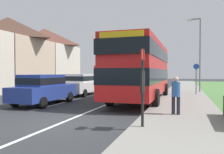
# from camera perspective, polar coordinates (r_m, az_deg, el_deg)

# --- Properties ---
(ground_plane) EXTENTS (120.00, 120.00, 0.00)m
(ground_plane) POSITION_cam_1_polar(r_m,az_deg,el_deg) (8.56, -12.68, -11.28)
(ground_plane) COLOR #2D3033
(lane_marking_centre) EXTENTS (0.14, 60.00, 0.01)m
(lane_marking_centre) POSITION_cam_1_polar(r_m,az_deg,el_deg) (15.87, 2.38, -5.46)
(lane_marking_centre) COLOR silver
(lane_marking_centre) RESTS_ON ground_plane
(pavement_near_side) EXTENTS (3.20, 68.00, 0.12)m
(pavement_near_side) POSITION_cam_1_polar(r_m,az_deg,el_deg) (13.29, 17.73, -6.58)
(pavement_near_side) COLOR gray
(pavement_near_side) RESTS_ON ground_plane
(double_decker_bus) EXTENTS (2.80, 9.97, 3.70)m
(double_decker_bus) POSITION_cam_1_polar(r_m,az_deg,el_deg) (14.60, 7.57, 2.35)
(double_decker_bus) COLOR red
(double_decker_bus) RESTS_ON ground_plane
(parked_car_blue) EXTENTS (1.93, 4.52, 1.72)m
(parked_car_blue) POSITION_cam_1_polar(r_m,az_deg,el_deg) (13.53, -16.97, -2.69)
(parked_car_blue) COLOR navy
(parked_car_blue) RESTS_ON ground_plane
(parked_car_white) EXTENTS (1.99, 4.36, 1.72)m
(parked_car_white) POSITION_cam_1_polar(r_m,az_deg,el_deg) (18.23, -7.85, -1.66)
(parked_car_white) COLOR silver
(parked_car_white) RESTS_ON ground_plane
(pedestrian_at_stop) EXTENTS (0.34, 0.34, 1.67)m
(pedestrian_at_stop) POSITION_cam_1_polar(r_m,az_deg,el_deg) (9.56, 15.92, -4.06)
(pedestrian_at_stop) COLOR #23232D
(pedestrian_at_stop) RESTS_ON ground_plane
(bus_stop_sign) EXTENTS (0.09, 0.52, 2.60)m
(bus_stop_sign) POSITION_cam_1_polar(r_m,az_deg,el_deg) (7.17, 7.79, -1.25)
(bus_stop_sign) COLOR black
(bus_stop_sign) RESTS_ON ground_plane
(cycle_route_sign) EXTENTS (0.44, 0.08, 2.52)m
(cycle_route_sign) POSITION_cam_1_polar(r_m,az_deg,el_deg) (18.82, 20.59, -0.15)
(cycle_route_sign) COLOR slate
(cycle_route_sign) RESTS_ON ground_plane
(street_lamp_mid) EXTENTS (1.14, 0.20, 6.63)m
(street_lamp_mid) POSITION_cam_1_polar(r_m,az_deg,el_deg) (21.48, 21.16, 6.48)
(street_lamp_mid) COLOR slate
(street_lamp_mid) RESTS_ON ground_plane
(house_terrace_far_side) EXTENTS (7.40, 18.96, 7.65)m
(house_terrace_far_side) POSITION_cam_1_polar(r_m,az_deg,el_deg) (26.15, -24.88, 5.42)
(house_terrace_far_side) COLOR beige
(house_terrace_far_side) RESTS_ON ground_plane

